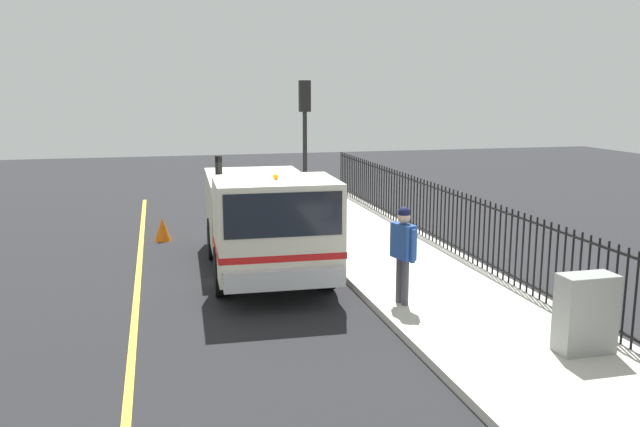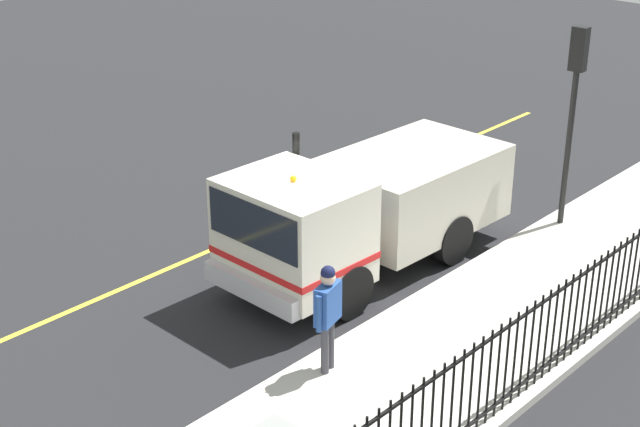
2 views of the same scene
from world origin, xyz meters
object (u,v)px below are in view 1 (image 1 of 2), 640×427
at_px(work_truck, 265,215).
at_px(traffic_cone, 163,229).
at_px(utility_cabinet, 586,314).
at_px(worker_standing, 403,245).
at_px(traffic_light_near, 305,123).

xyz_separation_m(work_truck, traffic_cone, (-2.12, 3.77, -0.98)).
relative_size(utility_cabinet, traffic_cone, 1.88).
distance_m(worker_standing, traffic_cone, 7.94).
bearing_deg(work_truck, utility_cabinet, 125.38).
relative_size(work_truck, traffic_light_near, 1.51).
height_order(utility_cabinet, traffic_cone, utility_cabinet).
bearing_deg(traffic_cone, work_truck, -60.62).
bearing_deg(utility_cabinet, work_truck, 123.41).
distance_m(work_truck, worker_standing, 3.56).
bearing_deg(traffic_light_near, work_truck, 65.54).
bearing_deg(traffic_cone, traffic_light_near, 7.24).
distance_m(traffic_light_near, utility_cabinet, 10.38).
height_order(work_truck, traffic_cone, work_truck).
xyz_separation_m(worker_standing, utility_cabinet, (1.78, -2.70, -0.49)).
xyz_separation_m(traffic_light_near, traffic_cone, (-3.95, -0.50, -2.68)).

